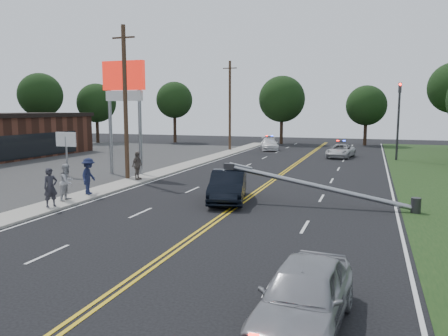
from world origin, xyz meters
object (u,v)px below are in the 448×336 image
(utility_pole_mid, at_px, (125,103))
(bystander_b, at_px, (67,182))
(traffic_signal, at_px, (399,114))
(bystander_a, at_px, (51,187))
(bystander_c, at_px, (89,176))
(utility_pole_far, at_px, (230,106))
(waiting_sedan, at_px, (304,296))
(bystander_d, at_px, (137,166))
(emergency_a, at_px, (341,151))
(fallen_streetlight, at_px, (328,188))
(emergency_b, at_px, (269,144))
(crashed_sedan, at_px, (228,186))
(pylon_sign, at_px, (124,90))
(small_sign, at_px, (66,143))

(utility_pole_mid, height_order, bystander_b, utility_pole_mid)
(traffic_signal, distance_m, bystander_a, 31.44)
(utility_pole_mid, height_order, bystander_c, utility_pole_mid)
(utility_pole_far, xyz_separation_m, waiting_sedan, (14.06, -38.16, -4.35))
(waiting_sedan, distance_m, bystander_d, 20.56)
(emergency_a, bearing_deg, utility_pole_mid, -115.06)
(fallen_streetlight, height_order, emergency_b, fallen_streetlight)
(fallen_streetlight, distance_m, bystander_b, 12.91)
(crashed_sedan, relative_size, bystander_d, 2.60)
(crashed_sedan, distance_m, bystander_b, 8.10)
(pylon_sign, bearing_deg, fallen_streetlight, -22.22)
(fallen_streetlight, bearing_deg, bystander_a, -159.11)
(emergency_b, bearing_deg, bystander_d, -113.80)
(small_sign, distance_m, bystander_d, 5.90)
(traffic_signal, relative_size, utility_pole_far, 0.70)
(crashed_sedan, height_order, emergency_a, crashed_sedan)
(crashed_sedan, relative_size, emergency_a, 1.04)
(bystander_d, bearing_deg, crashed_sedan, -116.42)
(utility_pole_mid, bearing_deg, bystander_c, -80.22)
(waiting_sedan, height_order, bystander_b, bystander_b)
(crashed_sedan, xyz_separation_m, bystander_b, (-7.58, -2.86, 0.26))
(crashed_sedan, distance_m, emergency_a, 23.23)
(utility_pole_mid, xyz_separation_m, bystander_b, (0.87, -7.14, -4.04))
(utility_pole_mid, distance_m, waiting_sedan, 21.86)
(utility_pole_far, bearing_deg, waiting_sedan, -69.77)
(waiting_sedan, xyz_separation_m, emergency_b, (-9.97, 40.37, -0.06))
(crashed_sedan, height_order, emergency_b, crashed_sedan)
(bystander_c, bearing_deg, pylon_sign, 4.24)
(bystander_d, bearing_deg, utility_pole_far, 3.75)
(traffic_signal, height_order, crashed_sedan, traffic_signal)
(crashed_sedan, bearing_deg, bystander_a, -162.17)
(bystander_a, xyz_separation_m, bystander_b, (-0.28, 1.53, 0.00))
(small_sign, xyz_separation_m, fallen_streetlight, (18.19, -4.00, -1.41))
(fallen_streetlight, relative_size, bystander_a, 5.10)
(fallen_streetlight, xyz_separation_m, utility_pole_mid, (-13.39, 4.00, 4.17))
(utility_pole_mid, relative_size, waiting_sedan, 2.33)
(traffic_signal, height_order, emergency_a, traffic_signal)
(pylon_sign, xyz_separation_m, bystander_d, (2.24, -2.33, -4.96))
(utility_pole_mid, xyz_separation_m, bystander_d, (0.94, -0.33, -4.05))
(utility_pole_mid, xyz_separation_m, bystander_a, (1.15, -8.67, -4.05))
(crashed_sedan, bearing_deg, bystander_b, -172.55)
(small_sign, distance_m, traffic_signal, 28.72)
(small_sign, height_order, waiting_sedan, small_sign)
(utility_pole_mid, distance_m, emergency_b, 24.94)
(emergency_b, bearing_deg, small_sign, -126.66)
(emergency_b, bearing_deg, crashed_sedan, -97.80)
(small_sign, xyz_separation_m, emergency_a, (17.25, 18.60, -1.69))
(emergency_b, bearing_deg, pylon_sign, -120.14)
(emergency_b, height_order, bystander_c, bystander_c)
(traffic_signal, xyz_separation_m, emergency_b, (-13.41, 6.21, -3.53))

